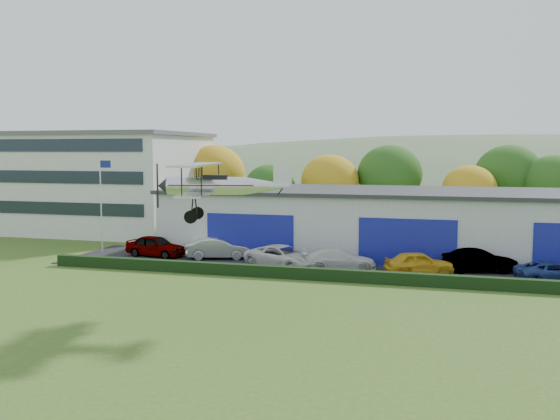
% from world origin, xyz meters
% --- Properties ---
extents(ground, '(300.00, 300.00, 0.00)m').
position_xyz_m(ground, '(0.00, 0.00, 0.00)').
color(ground, '#35591C').
rests_on(ground, ground).
extents(apron, '(48.00, 9.00, 0.05)m').
position_xyz_m(apron, '(3.00, 21.00, 0.03)').
color(apron, black).
rests_on(apron, ground).
extents(hedge, '(46.00, 0.60, 0.80)m').
position_xyz_m(hedge, '(3.00, 16.20, 0.40)').
color(hedge, black).
rests_on(hedge, ground).
extents(hangar, '(40.60, 12.60, 5.30)m').
position_xyz_m(hangar, '(5.00, 27.98, 2.66)').
color(hangar, '#B2B7BC').
rests_on(hangar, ground).
extents(office_block, '(20.60, 15.60, 10.40)m').
position_xyz_m(office_block, '(-28.00, 35.00, 5.21)').
color(office_block, silver).
rests_on(office_block, ground).
extents(flagpole, '(1.05, 0.10, 8.00)m').
position_xyz_m(flagpole, '(-19.88, 22.00, 4.78)').
color(flagpole, silver).
rests_on(flagpole, ground).
extents(tree_belt, '(75.70, 13.22, 10.12)m').
position_xyz_m(tree_belt, '(0.85, 40.62, 5.61)').
color(tree_belt, '#3D2614').
rests_on(tree_belt, ground).
extents(distant_hills, '(430.00, 196.00, 56.00)m').
position_xyz_m(distant_hills, '(-4.38, 140.00, -13.05)').
color(distant_hills, '#4C6642').
rests_on(distant_hills, ground).
extents(car_0, '(5.18, 2.77, 1.68)m').
position_xyz_m(car_0, '(-14.76, 21.32, 0.89)').
color(car_0, gray).
rests_on(car_0, apron).
extents(car_1, '(5.31, 3.14, 1.65)m').
position_xyz_m(car_1, '(-9.44, 21.62, 0.88)').
color(car_1, silver).
rests_on(car_1, apron).
extents(car_2, '(6.34, 4.70, 1.60)m').
position_xyz_m(car_2, '(-3.65, 19.45, 0.85)').
color(car_2, silver).
rests_on(car_2, apron).
extents(car_3, '(5.64, 3.54, 1.52)m').
position_xyz_m(car_3, '(0.43, 19.43, 0.81)').
color(car_3, silver).
rests_on(car_3, apron).
extents(car_4, '(5.02, 3.33, 1.59)m').
position_xyz_m(car_4, '(5.97, 19.54, 0.84)').
color(car_4, gold).
rests_on(car_4, apron).
extents(car_5, '(5.20, 2.73, 1.63)m').
position_xyz_m(car_5, '(10.04, 21.50, 0.86)').
color(car_5, gray).
rests_on(car_5, apron).
extents(car_6, '(5.21, 3.35, 1.34)m').
position_xyz_m(car_6, '(14.47, 19.38, 0.72)').
color(car_6, navy).
rests_on(car_6, apron).
extents(biplane, '(7.01, 7.98, 2.97)m').
position_xyz_m(biplane, '(-3.75, 6.77, 6.81)').
color(biplane, silver).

